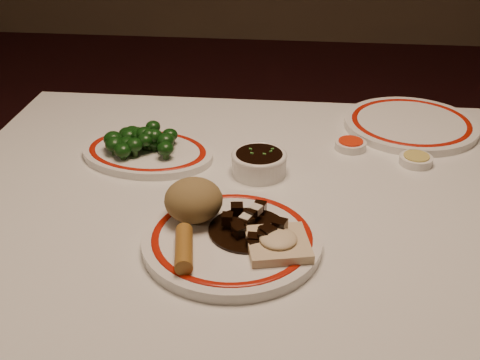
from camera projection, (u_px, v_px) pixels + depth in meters
The scene contains 12 objects.
dining_table at pixel (267, 238), 1.12m from camera, with size 1.20×0.90×0.75m.
main_plate at pixel (232, 240), 0.94m from camera, with size 0.32×0.32×0.02m.
rice_mound at pixel (194, 200), 0.96m from camera, with size 0.09×0.09×0.07m, color olive.
spring_roll at pixel (184, 248), 0.88m from camera, with size 0.03×0.03×0.10m, color #A26D28.
fried_wonton at pixel (278, 243), 0.90m from camera, with size 0.11×0.11×0.03m.
stirfry_heap at pixel (250, 227), 0.94m from camera, with size 0.13×0.13×0.03m.
broccoli_plate at pixel (147, 152), 1.20m from camera, with size 0.30×0.27×0.02m.
broccoli_pile at pixel (141, 139), 1.19m from camera, with size 0.15×0.11×0.05m.
soy_bowl at pixel (259, 164), 1.13m from camera, with size 0.10×0.10×0.04m.
sweet_sour_dish at pixel (350, 145), 1.23m from camera, with size 0.06×0.06×0.02m.
mustard_dish at pixel (416, 160), 1.17m from camera, with size 0.06×0.06×0.02m.
far_plate at pixel (411, 124), 1.32m from camera, with size 0.33×0.33×0.02m.
Camera 1 is at (0.04, -0.92, 1.30)m, focal length 45.00 mm.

